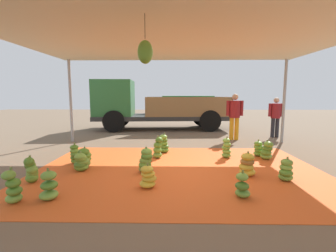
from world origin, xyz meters
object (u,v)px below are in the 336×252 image
object	(u,v)px
banana_bunch_6	(259,149)
banana_bunch_12	(49,186)
banana_bunch_3	(13,188)
banana_bunch_1	(226,149)
banana_bunch_9	(158,148)
banana_bunch_11	(242,186)
banana_bunch_0	(148,177)
banana_bunch_15	(267,151)
banana_bunch_5	(75,155)
banana_bunch_8	(286,171)
worker_1	(276,114)
cargo_truck_main	(155,106)
banana_bunch_2	(247,165)
worker_0	(235,113)
banana_bunch_7	(84,158)
banana_bunch_4	(146,161)
banana_bunch_10	(81,162)
banana_bunch_13	(164,144)
banana_bunch_14	(31,170)

from	to	relation	value
banana_bunch_6	banana_bunch_12	size ratio (longest dim) A/B	0.90
banana_bunch_3	banana_bunch_12	size ratio (longest dim) A/B	1.13
banana_bunch_1	banana_bunch_9	world-z (taller)	banana_bunch_9
banana_bunch_1	banana_bunch_11	xyz separation A→B (m)	(-0.30, -2.51, -0.06)
banana_bunch_12	banana_bunch_3	bearing A→B (deg)	-161.88
banana_bunch_0	banana_bunch_15	size ratio (longest dim) A/B	0.87
banana_bunch_0	banana_bunch_5	xyz separation A→B (m)	(-1.95, 1.49, 0.03)
banana_bunch_8	worker_1	xyz separation A→B (m)	(1.88, 4.96, 0.72)
cargo_truck_main	worker_1	bearing A→B (deg)	-24.94
banana_bunch_0	banana_bunch_2	bearing A→B (deg)	18.07
banana_bunch_3	banana_bunch_8	distance (m)	4.82
banana_bunch_8	worker_1	world-z (taller)	worker_1
cargo_truck_main	worker_0	xyz separation A→B (m)	(3.22, -2.89, -0.16)
banana_bunch_7	banana_bunch_11	world-z (taller)	banana_bunch_7
banana_bunch_7	banana_bunch_4	bearing A→B (deg)	-15.82
banana_bunch_8	banana_bunch_10	distance (m)	4.29
banana_bunch_4	cargo_truck_main	distance (m)	6.93
banana_bunch_13	banana_bunch_15	world-z (taller)	banana_bunch_13
banana_bunch_7	banana_bunch_14	distance (m)	1.22
banana_bunch_6	worker_0	distance (m)	2.62
banana_bunch_2	banana_bunch_6	bearing A→B (deg)	63.22
banana_bunch_4	banana_bunch_15	size ratio (longest dim) A/B	1.10
worker_0	banana_bunch_14	bearing A→B (deg)	-137.75
cargo_truck_main	banana_bunch_12	bearing A→B (deg)	-97.61
banana_bunch_1	banana_bunch_12	bearing A→B (deg)	-142.39
banana_bunch_4	banana_bunch_3	bearing A→B (deg)	-141.21
banana_bunch_13	banana_bunch_14	world-z (taller)	banana_bunch_13
banana_bunch_7	banana_bunch_15	distance (m)	4.59
banana_bunch_13	banana_bunch_0	bearing A→B (deg)	-94.11
banana_bunch_1	banana_bunch_8	bearing A→B (deg)	-65.53
banana_bunch_5	banana_bunch_9	bearing A→B (deg)	14.95
banana_bunch_0	cargo_truck_main	xyz separation A→B (m)	(-0.44, 7.67, 0.97)
banana_bunch_3	banana_bunch_9	bearing A→B (deg)	52.90
banana_bunch_2	worker_0	distance (m)	4.27
banana_bunch_2	banana_bunch_5	distance (m)	4.04
banana_bunch_2	banana_bunch_14	xyz separation A→B (m)	(-4.27, -0.46, 0.01)
banana_bunch_9	banana_bunch_11	size ratio (longest dim) A/B	1.29
banana_bunch_0	banana_bunch_6	bearing A→B (deg)	38.94
banana_bunch_0	banana_bunch_1	bearing A→B (deg)	47.80
banana_bunch_0	banana_bunch_5	world-z (taller)	banana_bunch_5
worker_1	banana_bunch_15	bearing A→B (deg)	-115.78
banana_bunch_4	banana_bunch_8	bearing A→B (deg)	-8.66
banana_bunch_12	worker_1	bearing A→B (deg)	44.05
banana_bunch_0	cargo_truck_main	distance (m)	7.74
banana_bunch_2	banana_bunch_13	distance (m)	2.71
banana_bunch_1	worker_1	world-z (taller)	worker_1
banana_bunch_4	banana_bunch_5	world-z (taller)	banana_bunch_4
banana_bunch_6	banana_bunch_12	bearing A→B (deg)	-146.96
banana_bunch_5	banana_bunch_3	bearing A→B (deg)	-91.60
banana_bunch_9	banana_bunch_12	xyz separation A→B (m)	(-1.59, -2.58, -0.05)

